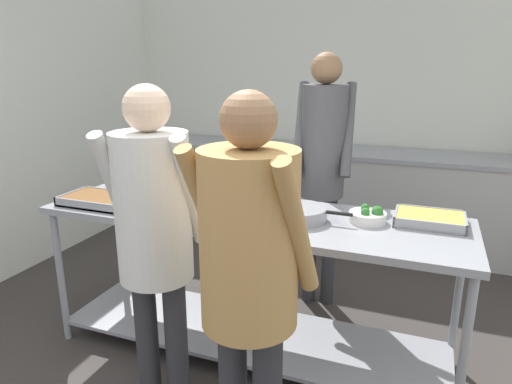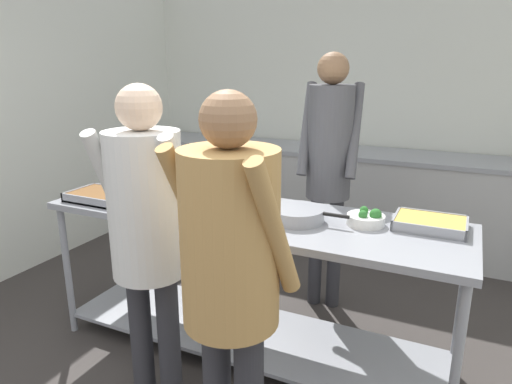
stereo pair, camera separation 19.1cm
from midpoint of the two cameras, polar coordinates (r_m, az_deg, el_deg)
name	(u,v)px [view 2 (the right image)]	position (r m, az deg, el deg)	size (l,w,h in m)	color
wall_rear	(362,106)	(4.83, 14.19, 10.40)	(4.81, 0.06, 2.65)	silver
wall_left	(48,112)	(4.45, -23.46, 9.14)	(0.06, 3.69, 2.65)	silver
back_counter	(348,196)	(4.63, 12.54, -0.55)	(4.65, 0.65, 0.93)	#A8A8A8
serving_counter	(249,260)	(2.74, 1.12, -8.49)	(2.44, 0.72, 0.91)	gray
serving_tray_greens	(105,197)	(2.99, -16.59, -0.56)	(0.45, 0.29, 0.05)	gray
serving_tray_roast	(168,207)	(2.70, -8.99, -1.85)	(0.44, 0.27, 0.05)	gray
plate_stack	(232,211)	(2.61, -0.91, -2.47)	(0.24, 0.24, 0.04)	white
sauce_pan	(297,214)	(2.51, 7.34, -2.76)	(0.44, 0.30, 0.07)	gray
broccoli_bowl	(366,219)	(2.53, 15.77, -3.26)	(0.20, 0.20, 0.10)	silver
serving_tray_vegetables	(430,224)	(2.60, 22.93, -3.69)	(0.36, 0.27, 0.05)	gray
guest_serving_left	(230,260)	(1.77, -0.10, -8.50)	(0.52, 0.40, 1.66)	#2D2D33
guest_serving_right	(147,220)	(2.20, -11.08, -3.54)	(0.49, 0.38, 1.67)	#2D2D33
cook_behind_counter	(329,153)	(3.19, 10.87, 4.74)	(0.44, 0.39, 1.82)	#2D2D33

